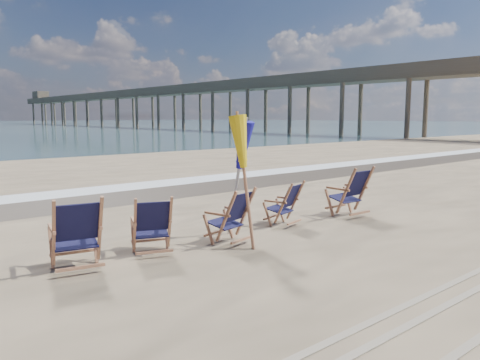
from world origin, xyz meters
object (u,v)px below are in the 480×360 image
at_px(beach_chair_0, 100,232).
at_px(umbrella_blue, 237,149).
at_px(fishing_pier, 150,103).
at_px(umbrella_yellow, 246,148).
at_px(beach_chair_4, 364,190).
at_px(beach_chair_3, 296,202).
at_px(beach_chair_2, 246,214).
at_px(beach_chair_1, 170,225).

height_order(beach_chair_0, umbrella_blue, umbrella_blue).
bearing_deg(fishing_pier, umbrella_yellow, -118.07).
relative_size(beach_chair_4, umbrella_blue, 0.53).
height_order(beach_chair_3, umbrella_blue, umbrella_blue).
distance_m(beach_chair_2, umbrella_blue, 1.16).
bearing_deg(umbrella_blue, fishing_pier, 61.93).
bearing_deg(umbrella_yellow, beach_chair_0, 168.14).
distance_m(umbrella_yellow, umbrella_blue, 0.82).
xyz_separation_m(beach_chair_4, umbrella_blue, (-3.27, 0.43, 1.02)).
xyz_separation_m(beach_chair_2, beach_chair_4, (3.38, -0.04, 0.07)).
bearing_deg(beach_chair_3, umbrella_yellow, 4.31).
relative_size(beach_chair_0, fishing_pier, 0.01).
relative_size(beach_chair_1, fishing_pier, 0.01).
bearing_deg(umbrella_yellow, umbrella_blue, 61.72).
distance_m(beach_chair_1, fishing_pier, 83.19).
distance_m(beach_chair_4, umbrella_yellow, 3.82).
height_order(beach_chair_4, fishing_pier, fishing_pier).
bearing_deg(beach_chair_2, beach_chair_1, -19.56).
bearing_deg(beach_chair_4, umbrella_blue, -6.29).
bearing_deg(beach_chair_4, umbrella_yellow, 5.68).
height_order(beach_chair_3, fishing_pier, fishing_pier).
xyz_separation_m(beach_chair_2, fishing_pier, (38.76, 72.87, 4.16)).
xyz_separation_m(umbrella_blue, fishing_pier, (38.65, 72.48, 3.07)).
bearing_deg(beach_chair_0, beach_chair_3, -165.25).
height_order(beach_chair_2, fishing_pier, fishing_pier).
bearing_deg(beach_chair_3, beach_chair_4, 150.96).
distance_m(beach_chair_3, umbrella_yellow, 2.37).
relative_size(beach_chair_2, beach_chair_3, 1.08).
height_order(umbrella_blue, fishing_pier, fishing_pier).
xyz_separation_m(beach_chair_2, umbrella_blue, (0.11, 0.39, 1.09)).
distance_m(beach_chair_4, umbrella_blue, 3.45).
relative_size(beach_chair_3, fishing_pier, 0.01).
height_order(beach_chair_2, beach_chair_3, beach_chair_2).
relative_size(beach_chair_3, umbrella_blue, 0.43).
bearing_deg(umbrella_blue, beach_chair_0, -175.07).
xyz_separation_m(beach_chair_1, beach_chair_4, (4.81, -0.19, 0.07)).
bearing_deg(umbrella_blue, beach_chair_4, -7.55).
distance_m(beach_chair_4, fishing_pier, 81.15).
distance_m(beach_chair_0, beach_chair_4, 5.96).
bearing_deg(beach_chair_4, beach_chair_0, -0.68).
height_order(beach_chair_0, fishing_pier, fishing_pier).
height_order(beach_chair_1, fishing_pier, fishing_pier).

